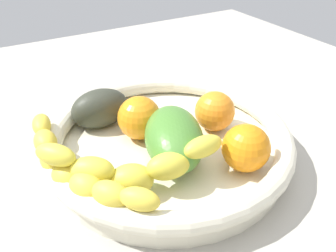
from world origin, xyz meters
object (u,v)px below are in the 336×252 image
(orange_front, at_px, (246,148))
(avocado_dark, at_px, (100,108))
(banana_draped_right, at_px, (73,169))
(orange_mid_right, at_px, (213,110))
(mango_green, at_px, (174,138))
(orange_mid_left, at_px, (139,118))
(banana_draped_left, at_px, (131,167))
(fruit_bowl, at_px, (168,141))

(orange_front, height_order, avocado_dark, orange_front)
(banana_draped_right, bearing_deg, orange_mid_right, 6.55)
(orange_front, relative_size, avocado_dark, 0.70)
(banana_draped_right, bearing_deg, mango_green, -4.11)
(orange_mid_left, bearing_deg, banana_draped_left, -121.08)
(fruit_bowl, relative_size, avocado_dark, 3.93)
(banana_draped_right, xyz_separation_m, avocado_dark, (0.08, 0.12, 0.00))
(banana_draped_left, xyz_separation_m, mango_green, (0.08, 0.03, -0.00))
(orange_mid_right, bearing_deg, avocado_dark, 147.41)
(orange_mid_left, distance_m, mango_green, 0.07)
(banana_draped_left, relative_size, orange_mid_left, 3.30)
(banana_draped_right, bearing_deg, banana_draped_left, -33.75)
(mango_green, bearing_deg, fruit_bowl, 74.07)
(banana_draped_left, height_order, orange_mid_left, orange_mid_left)
(orange_front, height_order, orange_mid_right, orange_front)
(orange_front, bearing_deg, banana_draped_right, 159.85)
(orange_mid_right, xyz_separation_m, mango_green, (-0.09, -0.04, 0.00))
(fruit_bowl, distance_m, avocado_dark, 0.12)
(banana_draped_left, bearing_deg, fruit_bowl, 35.14)
(mango_green, bearing_deg, orange_mid_left, 104.48)
(banana_draped_left, bearing_deg, mango_green, 20.81)
(banana_draped_right, bearing_deg, orange_mid_left, 26.74)
(orange_mid_left, height_order, mango_green, same)
(banana_draped_left, distance_m, orange_mid_left, 0.11)
(orange_front, xyz_separation_m, mango_green, (-0.07, 0.06, 0.00))
(fruit_bowl, xyz_separation_m, banana_draped_right, (-0.14, -0.02, 0.02))
(mango_green, bearing_deg, orange_mid_right, 21.47)
(fruit_bowl, relative_size, banana_draped_left, 1.68)
(fruit_bowl, height_order, orange_mid_left, orange_mid_left)
(banana_draped_left, bearing_deg, avocado_dark, 82.46)
(banana_draped_right, height_order, orange_front, orange_front)
(orange_mid_left, distance_m, avocado_dark, 0.07)
(fruit_bowl, relative_size, orange_front, 5.64)
(orange_front, relative_size, orange_mid_right, 1.03)
(orange_mid_left, bearing_deg, avocado_dark, 122.24)
(orange_mid_left, relative_size, orange_mid_right, 1.05)
(fruit_bowl, bearing_deg, orange_mid_right, 3.13)
(banana_draped_right, distance_m, mango_green, 0.13)
(orange_mid_right, relative_size, avocado_dark, 0.68)
(orange_mid_right, relative_size, mango_green, 0.46)
(orange_mid_right, bearing_deg, banana_draped_left, -158.83)
(banana_draped_right, height_order, orange_mid_right, orange_mid_right)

